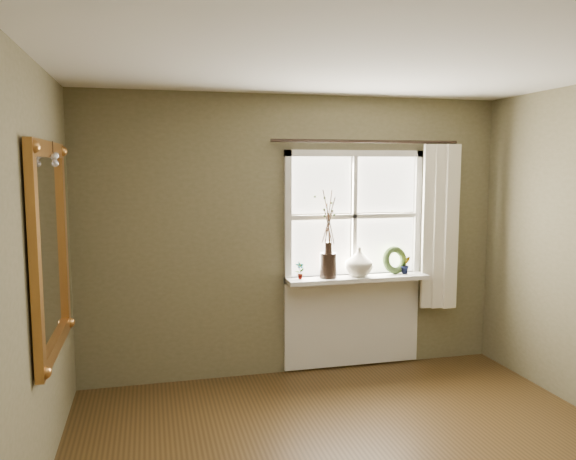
# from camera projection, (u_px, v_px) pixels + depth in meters

# --- Properties ---
(ceiling) EXTENTS (4.50, 4.50, 0.00)m
(ceiling) POSITION_uv_depth(u_px,v_px,m) (409.00, 41.00, 2.92)
(ceiling) COLOR silver
(ceiling) RESTS_ON ground
(wall_back) EXTENTS (4.00, 0.10, 2.60)m
(wall_back) POSITION_uv_depth(u_px,v_px,m) (296.00, 236.00, 5.28)
(wall_back) COLOR #696345
(wall_back) RESTS_ON ground
(window_frame) EXTENTS (1.36, 0.06, 1.24)m
(window_frame) POSITION_uv_depth(u_px,v_px,m) (354.00, 216.00, 5.32)
(window_frame) COLOR silver
(window_frame) RESTS_ON wall_back
(window_sill) EXTENTS (1.36, 0.26, 0.04)m
(window_sill) POSITION_uv_depth(u_px,v_px,m) (357.00, 278.00, 5.28)
(window_sill) COLOR silver
(window_sill) RESTS_ON wall_back
(window_apron) EXTENTS (1.36, 0.04, 0.88)m
(window_apron) POSITION_uv_depth(u_px,v_px,m) (352.00, 321.00, 5.44)
(window_apron) COLOR silver
(window_apron) RESTS_ON ground
(dark_jug) EXTENTS (0.17, 0.17, 0.23)m
(dark_jug) POSITION_uv_depth(u_px,v_px,m) (328.00, 265.00, 5.20)
(dark_jug) COLOR black
(dark_jug) RESTS_ON window_sill
(cream_vase) EXTENTS (0.31, 0.31, 0.27)m
(cream_vase) POSITION_uv_depth(u_px,v_px,m) (359.00, 262.00, 5.27)
(cream_vase) COLOR beige
(cream_vase) RESTS_ON window_sill
(wreath) EXTENTS (0.29, 0.18, 0.28)m
(wreath) POSITION_uv_depth(u_px,v_px,m) (395.00, 263.00, 5.40)
(wreath) COLOR #2D421D
(wreath) RESTS_ON window_sill
(potted_plant_left) EXTENTS (0.10, 0.08, 0.16)m
(potted_plant_left) POSITION_uv_depth(u_px,v_px,m) (300.00, 270.00, 5.14)
(potted_plant_left) COLOR #2D421D
(potted_plant_left) RESTS_ON window_sill
(potted_plant_right) EXTENTS (0.10, 0.08, 0.18)m
(potted_plant_right) POSITION_uv_depth(u_px,v_px,m) (406.00, 265.00, 5.39)
(potted_plant_right) COLOR #2D421D
(potted_plant_right) RESTS_ON window_sill
(curtain) EXTENTS (0.36, 0.12, 1.59)m
(curtain) POSITION_uv_depth(u_px,v_px,m) (439.00, 227.00, 5.44)
(curtain) COLOR white
(curtain) RESTS_ON wall_back
(curtain_rod) EXTENTS (1.84, 0.03, 0.03)m
(curtain_rod) POSITION_uv_depth(u_px,v_px,m) (367.00, 141.00, 5.21)
(curtain_rod) COLOR black
(curtain_rod) RESTS_ON wall_back
(gilt_mirror) EXTENTS (0.10, 1.15, 1.37)m
(gilt_mirror) POSITION_uv_depth(u_px,v_px,m) (50.00, 248.00, 3.61)
(gilt_mirror) COLOR white
(gilt_mirror) RESTS_ON wall_left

